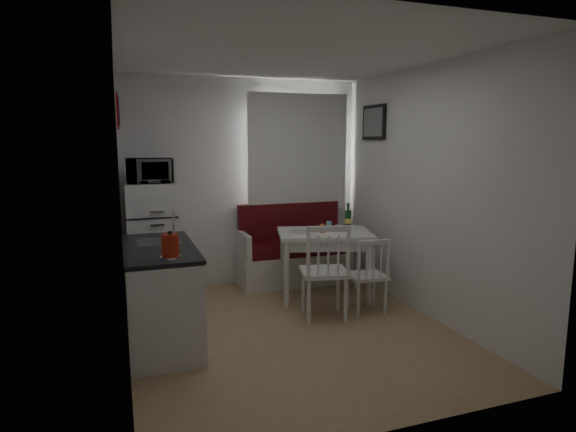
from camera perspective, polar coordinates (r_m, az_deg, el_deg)
name	(u,v)px	position (r m, az deg, el deg)	size (l,w,h in m)	color
floor	(291,331)	(4.82, 0.33, -13.42)	(3.00, 3.50, 0.02)	tan
ceiling	(291,54)	(4.52, 0.36, 18.70)	(3.00, 3.50, 0.02)	white
wall_back	(244,183)	(6.15, -5.22, 3.95)	(3.00, 0.02, 2.60)	white
wall_front	(391,232)	(2.92, 12.10, -1.84)	(3.00, 0.02, 2.60)	white
wall_left	(121,206)	(4.22, -19.17, 1.17)	(0.02, 3.50, 2.60)	white
wall_right	(427,192)	(5.19, 16.13, 2.69)	(0.02, 3.50, 2.60)	white
window	(296,156)	(6.32, 1.01, 7.07)	(1.22, 0.06, 1.47)	white
curtain	(298,153)	(6.25, 1.24, 7.51)	(1.35, 0.02, 1.50)	white
kitchen_counter	(161,294)	(4.57, -14.83, -8.92)	(0.62, 1.32, 1.16)	white
wall_sign	(118,111)	(5.65, -19.47, 11.66)	(0.40, 0.40, 0.03)	navy
picture_frame	(374,122)	(6.08, 10.11, 10.86)	(0.04, 0.52, 0.42)	black
bench	(294,257)	(6.26, 0.66, -4.85)	(1.43, 0.55, 1.02)	white
dining_table	(324,239)	(5.60, 4.33, -2.74)	(1.21, 0.99, 0.79)	white
chair_left	(329,261)	(4.92, 4.83, -5.40)	(0.56, 0.54, 0.54)	white
chair_right	(371,268)	(5.18, 9.80, -6.04)	(0.41, 0.40, 0.44)	white
fridge	(152,242)	(5.72, -15.79, -3.00)	(0.55, 0.55, 1.37)	white
microwave	(149,171)	(5.56, -16.12, 5.19)	(0.49, 0.33, 0.27)	white
kettle	(170,246)	(3.92, -13.77, -3.44)	(0.17, 0.17, 0.22)	#A7210D
wine_bottle	(348,216)	(5.79, 7.13, 0.05)	(0.08, 0.08, 0.31)	#143F1B
drinking_glass_orange	(322,228)	(5.50, 4.08, -1.47)	(0.06, 0.06, 0.10)	orange
drinking_glass_blue	(329,226)	(5.65, 4.89, -1.18)	(0.06, 0.06, 0.11)	#7DB7D4
plate	(300,232)	(5.48, 1.39, -1.93)	(0.23, 0.23, 0.02)	white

